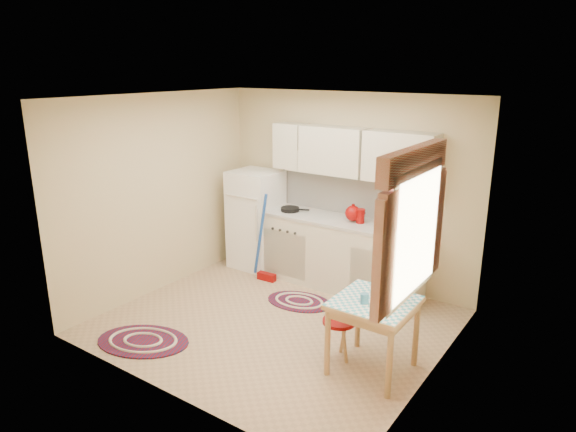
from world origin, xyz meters
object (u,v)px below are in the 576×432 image
(stool, at_px, (339,339))
(fridge, at_px, (256,219))
(table, at_px, (373,336))
(base_cabinets, at_px, (337,254))

(stool, bearing_deg, fridge, 145.93)
(stool, bearing_deg, table, 0.13)
(base_cabinets, bearing_deg, table, -50.57)
(base_cabinets, xyz_separation_m, table, (1.26, -1.53, -0.08))
(base_cabinets, relative_size, stool, 5.36)
(base_cabinets, relative_size, table, 3.12)
(fridge, xyz_separation_m, table, (2.56, -1.48, -0.34))
(base_cabinets, height_order, table, base_cabinets)
(fridge, height_order, base_cabinets, fridge)
(fridge, distance_m, base_cabinets, 1.32)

